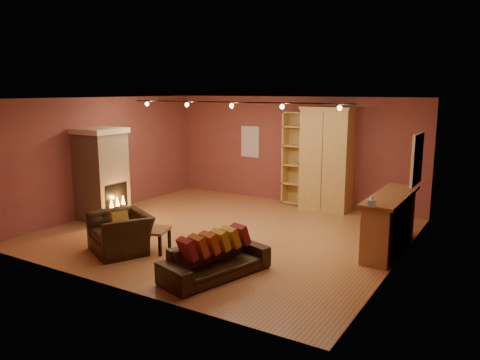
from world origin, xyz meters
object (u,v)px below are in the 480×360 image
Objects in this scene: armoire at (327,159)px; armchair at (120,226)px; loveseat at (215,254)px; coffee_table at (153,232)px; bar_counter at (390,222)px; bookcase at (303,158)px; fireplace at (102,174)px.

armchair is at bearing -113.01° from armoire.
loveseat is 2.68× the size of coffee_table.
loveseat is at bearing -127.05° from bar_counter.
coffee_table is (-0.90, -4.82, -0.87)m from bookcase.
bar_counter is (2.86, -2.48, -0.69)m from bookcase.
armoire reaches higher than loveseat.
fireplace is 4.48m from loveseat.
loveseat is (-2.07, -2.74, -0.16)m from bar_counter.
bookcase is 5.35m from loveseat.
bar_counter is at bearing -20.85° from loveseat.
fireplace is at bearing 156.22° from coffee_table.
loveseat reaches higher than coffee_table.
coffee_table is at bearing 92.76° from loveseat.
bookcase is 3.37× the size of coffee_table.
bar_counter reaches higher than loveseat.
armchair is (-4.23, -2.67, -0.06)m from bar_counter.
armoire reaches higher than armchair.
bookcase is 1.26× the size of loveseat.
armchair reaches higher than loveseat.
fireplace is 5.03m from bookcase.
bookcase reaches higher than armchair.
fireplace is 0.87× the size of bookcase.
fireplace is 0.83× the size of armoire.
armchair is (2.01, -1.43, -0.57)m from fireplace.
fireplace is 2.80m from coffee_table.
coffee_table is (2.49, -1.10, -0.69)m from fireplace.
bar_counter is 1.70× the size of armchair.
loveseat is at bearing -13.43° from coffee_table.
fireplace is at bearing -139.41° from armoire.
armchair is at bearing -147.72° from bar_counter.
fireplace is at bearing -132.28° from bookcase.
fireplace is 5.42m from armoire.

